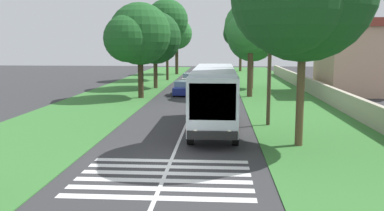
% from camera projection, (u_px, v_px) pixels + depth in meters
% --- Properties ---
extents(ground, '(160.00, 160.00, 0.00)m').
position_uv_depth(ground, '(169.00, 164.00, 17.85)').
color(ground, '#333335').
extents(grass_verge_left, '(120.00, 8.00, 0.04)m').
position_uv_depth(grass_verge_left, '(90.00, 108.00, 33.19)').
color(grass_verge_left, '#387533').
rests_on(grass_verge_left, ground).
extents(grass_verge_right, '(120.00, 8.00, 0.04)m').
position_uv_depth(grass_verge_right, '(298.00, 111.00, 32.11)').
color(grass_verge_right, '#387533').
rests_on(grass_verge_right, ground).
extents(centre_line, '(110.00, 0.16, 0.01)m').
position_uv_depth(centre_line, '(192.00, 110.00, 32.65)').
color(centre_line, silver).
rests_on(centre_line, ground).
extents(coach_bus, '(11.16, 2.62, 3.73)m').
position_uv_depth(coach_bus, '(214.00, 94.00, 24.88)').
color(coach_bus, silver).
rests_on(coach_bus, ground).
extents(zebra_crossing, '(4.95, 6.80, 0.01)m').
position_uv_depth(zebra_crossing, '(164.00, 177.00, 16.16)').
color(zebra_crossing, silver).
rests_on(zebra_crossing, ground).
extents(trailing_car_0, '(4.30, 1.78, 1.43)m').
position_uv_depth(trailing_car_0, '(183.00, 88.00, 42.12)').
color(trailing_car_0, navy).
rests_on(trailing_car_0, ground).
extents(trailing_car_1, '(4.30, 1.78, 1.43)m').
position_uv_depth(trailing_car_1, '(219.00, 83.00, 47.83)').
color(trailing_car_1, silver).
rests_on(trailing_car_1, ground).
extents(trailing_car_2, '(4.30, 1.78, 1.43)m').
position_uv_depth(trailing_car_2, '(190.00, 79.00, 53.33)').
color(trailing_car_2, silver).
rests_on(trailing_car_2, ground).
extents(roadside_tree_left_0, '(6.35, 5.21, 9.42)m').
position_uv_depth(roadside_tree_left_0, '(176.00, 35.00, 69.76)').
color(roadside_tree_left_0, '#3D2D1E').
rests_on(roadside_tree_left_0, grass_verge_left).
extents(roadside_tree_left_1, '(7.15, 5.92, 11.32)m').
position_uv_depth(roadside_tree_left_1, '(166.00, 22.00, 58.26)').
color(roadside_tree_left_1, '#3D2D1E').
rests_on(roadside_tree_left_1, grass_verge_left).
extents(roadside_tree_left_2, '(7.62, 6.10, 8.81)m').
position_uv_depth(roadside_tree_left_2, '(153.00, 40.00, 47.68)').
color(roadside_tree_left_2, '#4C3826').
rests_on(roadside_tree_left_2, grass_verge_left).
extents(roadside_tree_left_3, '(7.38, 5.95, 8.95)m').
position_uv_depth(roadside_tree_left_3, '(138.00, 36.00, 38.80)').
color(roadside_tree_left_3, '#3D2D1E').
rests_on(roadside_tree_left_3, grass_verge_left).
extents(roadside_tree_right_0, '(7.92, 6.53, 10.68)m').
position_uv_depth(roadside_tree_right_0, '(240.00, 32.00, 77.45)').
color(roadside_tree_right_0, '#4C3826').
rests_on(roadside_tree_right_0, grass_verge_right).
extents(roadside_tree_right_1, '(6.83, 5.81, 8.89)m').
position_uv_depth(roadside_tree_right_1, '(251.00, 37.00, 47.60)').
color(roadside_tree_right_1, '#4C3826').
rests_on(roadside_tree_right_1, grass_verge_right).
extents(roadside_tree_right_2, '(5.95, 5.09, 9.28)m').
position_uv_depth(roadside_tree_right_2, '(250.00, 28.00, 39.65)').
color(roadside_tree_right_2, '#4C3826').
rests_on(roadside_tree_right_2, grass_verge_right).
extents(utility_pole, '(0.24, 1.40, 8.54)m').
position_uv_depth(utility_pole, '(270.00, 55.00, 25.72)').
color(utility_pole, '#473828').
rests_on(utility_pole, grass_verge_right).
extents(roadside_wall, '(70.00, 0.40, 1.48)m').
position_uv_depth(roadside_wall, '(327.00, 94.00, 36.71)').
color(roadside_wall, '#B2A893').
rests_on(roadside_wall, grass_verge_right).
extents(roadside_building, '(9.29, 8.85, 7.56)m').
position_uv_depth(roadside_building, '(364.00, 57.00, 42.98)').
color(roadside_building, tan).
rests_on(roadside_building, ground).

